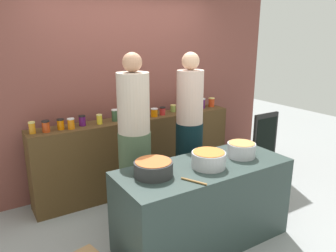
{
  "coord_description": "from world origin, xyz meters",
  "views": [
    {
      "loc": [
        -1.81,
        -2.55,
        2.02
      ],
      "look_at": [
        0.0,
        0.35,
        1.05
      ],
      "focal_mm": 34.98,
      "sensor_mm": 36.0,
      "label": 1
    }
  ],
  "objects_px": {
    "preserve_jar_10": "(173,108)",
    "preserve_jar_12": "(193,106)",
    "preserve_jar_7": "(124,114)",
    "cook_with_tongs": "(135,148)",
    "preserve_jar_13": "(202,103)",
    "cooking_pot_left": "(153,168)",
    "cook_in_cap": "(189,136)",
    "preserve_jar_8": "(154,112)",
    "preserve_jar_0": "(32,128)",
    "cooking_pot_center": "(209,159)",
    "preserve_jar_4": "(82,121)",
    "preserve_jar_9": "(163,111)",
    "preserve_jar_3": "(71,124)",
    "preserve_jar_1": "(46,126)",
    "wooden_spoon": "(194,181)",
    "preserve_jar_14": "(212,102)",
    "preserve_jar_2": "(61,124)",
    "preserve_jar_11": "(183,107)",
    "preserve_jar_6": "(115,115)",
    "preserve_jar_5": "(99,119)",
    "chalkboard_sign": "(264,144)",
    "cooking_pot_right": "(241,150)"
  },
  "relations": [
    {
      "from": "cooking_pot_center",
      "to": "preserve_jar_4",
      "type": "bearing_deg",
      "value": 116.29
    },
    {
      "from": "preserve_jar_1",
      "to": "preserve_jar_4",
      "type": "distance_m",
      "value": 0.42
    },
    {
      "from": "cook_in_cap",
      "to": "preserve_jar_8",
      "type": "bearing_deg",
      "value": 104.47
    },
    {
      "from": "preserve_jar_13",
      "to": "preserve_jar_0",
      "type": "bearing_deg",
      "value": -179.54
    },
    {
      "from": "preserve_jar_11",
      "to": "cooking_pot_right",
      "type": "height_order",
      "value": "preserve_jar_11"
    },
    {
      "from": "preserve_jar_0",
      "to": "cooking_pot_center",
      "type": "xyz_separation_m",
      "value": [
        1.28,
        -1.44,
        -0.15
      ]
    },
    {
      "from": "preserve_jar_0",
      "to": "preserve_jar_8",
      "type": "xyz_separation_m",
      "value": [
        1.49,
        -0.05,
        -0.01
      ]
    },
    {
      "from": "preserve_jar_3",
      "to": "preserve_jar_14",
      "type": "height_order",
      "value": "preserve_jar_14"
    },
    {
      "from": "preserve_jar_6",
      "to": "preserve_jar_11",
      "type": "relative_size",
      "value": 1.27
    },
    {
      "from": "preserve_jar_7",
      "to": "preserve_jar_9",
      "type": "height_order",
      "value": "preserve_jar_7"
    },
    {
      "from": "preserve_jar_5",
      "to": "preserve_jar_11",
      "type": "bearing_deg",
      "value": 2.17
    },
    {
      "from": "preserve_jar_10",
      "to": "preserve_jar_11",
      "type": "xyz_separation_m",
      "value": [
        0.15,
        -0.03,
        0.01
      ]
    },
    {
      "from": "preserve_jar_7",
      "to": "cook_with_tongs",
      "type": "xyz_separation_m",
      "value": [
        -0.22,
        -0.74,
        -0.19
      ]
    },
    {
      "from": "preserve_jar_9",
      "to": "preserve_jar_12",
      "type": "height_order",
      "value": "preserve_jar_12"
    },
    {
      "from": "preserve_jar_12",
      "to": "cooking_pot_left",
      "type": "xyz_separation_m",
      "value": [
        -1.4,
        -1.33,
        -0.16
      ]
    },
    {
      "from": "preserve_jar_2",
      "to": "preserve_jar_11",
      "type": "distance_m",
      "value": 1.7
    },
    {
      "from": "cooking_pot_center",
      "to": "cooking_pot_right",
      "type": "relative_size",
      "value": 1.13
    },
    {
      "from": "cooking_pot_left",
      "to": "cook_with_tongs",
      "type": "bearing_deg",
      "value": 77.59
    },
    {
      "from": "preserve_jar_9",
      "to": "preserve_jar_14",
      "type": "xyz_separation_m",
      "value": [
        0.88,
        0.06,
        0.01
      ]
    },
    {
      "from": "preserve_jar_7",
      "to": "preserve_jar_12",
      "type": "height_order",
      "value": "preserve_jar_12"
    },
    {
      "from": "preserve_jar_1",
      "to": "chalkboard_sign",
      "type": "height_order",
      "value": "preserve_jar_1"
    },
    {
      "from": "preserve_jar_2",
      "to": "chalkboard_sign",
      "type": "xyz_separation_m",
      "value": [
        2.72,
        -0.57,
        -0.57
      ]
    },
    {
      "from": "preserve_jar_5",
      "to": "cooking_pot_left",
      "type": "distance_m",
      "value": 1.32
    },
    {
      "from": "preserve_jar_6",
      "to": "wooden_spoon",
      "type": "height_order",
      "value": "preserve_jar_6"
    },
    {
      "from": "preserve_jar_0",
      "to": "cook_in_cap",
      "type": "distance_m",
      "value": 1.76
    },
    {
      "from": "preserve_jar_7",
      "to": "cooking_pot_center",
      "type": "xyz_separation_m",
      "value": [
        0.16,
        -1.51,
        -0.15
      ]
    },
    {
      "from": "preserve_jar_3",
      "to": "cooking_pot_left",
      "type": "relative_size",
      "value": 0.36
    },
    {
      "from": "preserve_jar_7",
      "to": "preserve_jar_12",
      "type": "relative_size",
      "value": 0.95
    },
    {
      "from": "cooking_pot_left",
      "to": "cook_in_cap",
      "type": "xyz_separation_m",
      "value": [
        0.89,
        0.71,
        -0.04
      ]
    },
    {
      "from": "cook_with_tongs",
      "to": "chalkboard_sign",
      "type": "relative_size",
      "value": 1.98
    },
    {
      "from": "preserve_jar_11",
      "to": "preserve_jar_14",
      "type": "xyz_separation_m",
      "value": [
        0.51,
        0.0,
        0.01
      ]
    },
    {
      "from": "preserve_jar_3",
      "to": "preserve_jar_11",
      "type": "height_order",
      "value": "preserve_jar_3"
    },
    {
      "from": "preserve_jar_1",
      "to": "wooden_spoon",
      "type": "distance_m",
      "value": 1.81
    },
    {
      "from": "preserve_jar_10",
      "to": "preserve_jar_12",
      "type": "relative_size",
      "value": 0.78
    },
    {
      "from": "preserve_jar_11",
      "to": "preserve_jar_4",
      "type": "bearing_deg",
      "value": -179.57
    },
    {
      "from": "preserve_jar_0",
      "to": "cook_with_tongs",
      "type": "distance_m",
      "value": 1.13
    },
    {
      "from": "cooking_pot_right",
      "to": "chalkboard_sign",
      "type": "bearing_deg",
      "value": 32.49
    },
    {
      "from": "cooking_pot_center",
      "to": "preserve_jar_5",
      "type": "bearing_deg",
      "value": 110.21
    },
    {
      "from": "preserve_jar_2",
      "to": "preserve_jar_6",
      "type": "relative_size",
      "value": 0.84
    },
    {
      "from": "preserve_jar_6",
      "to": "cook_in_cap",
      "type": "height_order",
      "value": "cook_in_cap"
    },
    {
      "from": "preserve_jar_0",
      "to": "cooking_pot_left",
      "type": "distance_m",
      "value": 1.53
    },
    {
      "from": "preserve_jar_7",
      "to": "chalkboard_sign",
      "type": "xyz_separation_m",
      "value": [
        1.9,
        -0.65,
        -0.57
      ]
    },
    {
      "from": "preserve_jar_2",
      "to": "cooking_pot_left",
      "type": "relative_size",
      "value": 0.36
    },
    {
      "from": "preserve_jar_10",
      "to": "preserve_jar_13",
      "type": "height_order",
      "value": "preserve_jar_13"
    },
    {
      "from": "preserve_jar_2",
      "to": "preserve_jar_8",
      "type": "distance_m",
      "value": 1.19
    },
    {
      "from": "preserve_jar_0",
      "to": "cooking_pot_center",
      "type": "bearing_deg",
      "value": -48.37
    },
    {
      "from": "preserve_jar_0",
      "to": "preserve_jar_4",
      "type": "bearing_deg",
      "value": 1.97
    },
    {
      "from": "preserve_jar_13",
      "to": "cooking_pot_left",
      "type": "xyz_separation_m",
      "value": [
        -1.57,
        -1.35,
        -0.17
      ]
    },
    {
      "from": "preserve_jar_2",
      "to": "preserve_jar_10",
      "type": "height_order",
      "value": "preserve_jar_2"
    },
    {
      "from": "preserve_jar_1",
      "to": "preserve_jar_5",
      "type": "distance_m",
      "value": 0.62
    }
  ]
}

